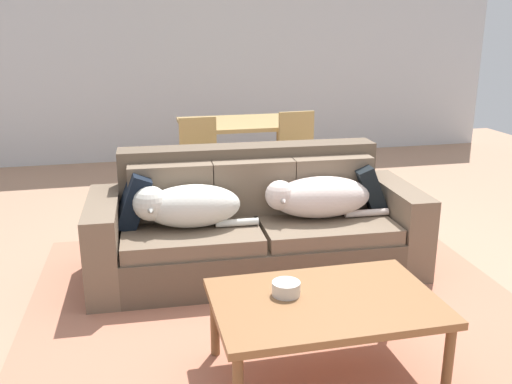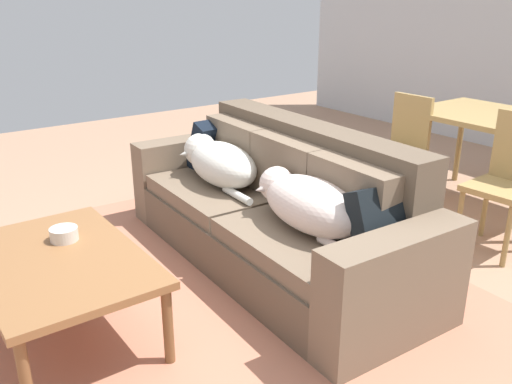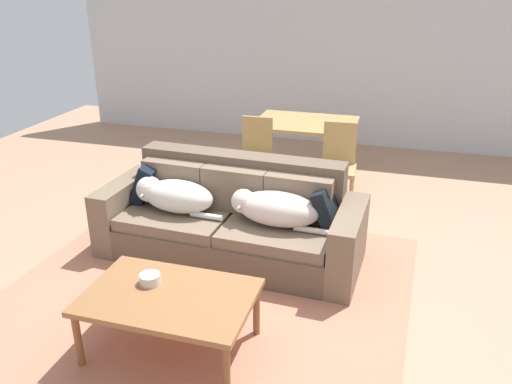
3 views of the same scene
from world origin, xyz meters
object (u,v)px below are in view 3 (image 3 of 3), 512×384
(dog_on_right_cushion, at_px, (274,208))
(dining_table, at_px, (306,128))
(couch, at_px, (232,220))
(dining_chair_near_right, at_px, (338,162))
(throw_pillow_by_left_arm, at_px, (148,182))
(dining_chair_near_left, at_px, (255,152))
(coffee_table, at_px, (169,300))
(throw_pillow_by_right_arm, at_px, (328,207))
(dog_on_left_cushion, at_px, (173,195))
(bowl_on_coffee_table, at_px, (150,279))

(dog_on_right_cushion, relative_size, dining_table, 0.75)
(couch, bearing_deg, dining_table, 84.52)
(couch, xyz_separation_m, dog_on_right_cushion, (0.43, -0.12, 0.23))
(dining_table, relative_size, dining_chair_near_right, 1.28)
(couch, relative_size, throw_pillow_by_left_arm, 6.28)
(couch, height_order, dog_on_right_cushion, couch)
(dog_on_right_cushion, bearing_deg, throw_pillow_by_left_arm, 173.62)
(dining_table, xyz_separation_m, dining_chair_near_left, (-0.48, -0.54, -0.19))
(coffee_table, xyz_separation_m, dining_chair_near_left, (-0.24, 2.84, 0.10))
(dog_on_right_cushion, bearing_deg, couch, 166.70)
(throw_pillow_by_left_arm, bearing_deg, dog_on_right_cushion, -8.72)
(throw_pillow_by_left_arm, bearing_deg, dining_chair_near_left, 64.09)
(throw_pillow_by_right_arm, xyz_separation_m, dining_chair_near_left, (-1.08, 1.43, -0.07))
(dining_chair_near_right, bearing_deg, dining_chair_near_left, 171.97)
(coffee_table, height_order, dining_chair_near_right, dining_chair_near_right)
(throw_pillow_by_right_arm, bearing_deg, couch, -179.49)
(throw_pillow_by_right_arm, bearing_deg, dining_table, 106.93)
(dining_chair_near_left, relative_size, dining_chair_near_right, 0.96)
(throw_pillow_by_left_arm, bearing_deg, dining_chair_near_right, 38.20)
(couch, relative_size, dining_chair_near_right, 2.55)
(dog_on_left_cushion, bearing_deg, dining_chair_near_right, 51.36)
(coffee_table, bearing_deg, throw_pillow_by_right_arm, 59.38)
(dog_on_right_cushion, distance_m, dining_chair_near_right, 1.52)
(dog_on_left_cushion, xyz_separation_m, coffee_table, (0.55, -1.29, -0.16))
(dog_on_left_cushion, relative_size, throw_pillow_by_right_arm, 2.35)
(dining_table, height_order, dining_chair_near_right, dining_chair_near_right)
(bowl_on_coffee_table, distance_m, dining_chair_near_left, 2.75)
(throw_pillow_by_left_arm, distance_m, bowl_on_coffee_table, 1.57)
(throw_pillow_by_right_arm, height_order, dining_table, dining_table)
(throw_pillow_by_right_arm, bearing_deg, dog_on_right_cushion, -163.96)
(couch, bearing_deg, throw_pillow_by_left_arm, 177.15)
(couch, xyz_separation_m, dining_table, (0.27, 1.98, 0.36))
(throw_pillow_by_right_arm, height_order, coffee_table, throw_pillow_by_right_arm)
(dog_on_left_cushion, distance_m, dog_on_right_cushion, 0.95)
(dog_on_right_cushion, xyz_separation_m, dining_chair_near_left, (-0.63, 1.56, -0.06))
(dining_chair_near_right, bearing_deg, throw_pillow_by_right_arm, -88.90)
(throw_pillow_by_right_arm, relative_size, dining_table, 0.30)
(throw_pillow_by_left_arm, bearing_deg, coffee_table, -58.64)
(dining_table, relative_size, dining_chair_near_left, 1.33)
(throw_pillow_by_left_arm, bearing_deg, dining_table, 59.03)
(coffee_table, distance_m, bowl_on_coffee_table, 0.22)
(bowl_on_coffee_table, bearing_deg, throw_pillow_by_left_arm, 117.44)
(dog_on_left_cushion, bearing_deg, bowl_on_coffee_table, -70.34)
(dog_on_right_cushion, height_order, coffee_table, dog_on_right_cushion)
(dog_on_left_cushion, relative_size, dog_on_right_cushion, 0.94)
(dog_on_left_cushion, distance_m, throw_pillow_by_right_arm, 1.39)
(couch, bearing_deg, dining_chair_near_left, 100.50)
(couch, bearing_deg, dog_on_left_cushion, -165.30)
(dog_on_left_cushion, bearing_deg, throw_pillow_by_left_arm, 153.46)
(couch, xyz_separation_m, throw_pillow_by_right_arm, (0.87, 0.01, 0.24))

